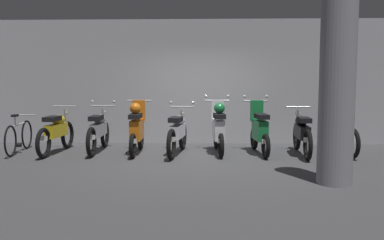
{
  "coord_description": "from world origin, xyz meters",
  "views": [
    {
      "loc": [
        0.23,
        -8.9,
        1.73
      ],
      "look_at": [
        -0.14,
        0.67,
        0.75
      ],
      "focal_mm": 40.61,
      "sensor_mm": 36.0,
      "label": 1
    }
  ],
  "objects_px": {
    "motorbike_slot_5": "(259,130)",
    "motorbike_slot_7": "(340,131)",
    "motorbike_slot_0": "(56,131)",
    "motorbike_slot_3": "(178,132)",
    "bicycle": "(19,137)",
    "motorbike_slot_6": "(302,133)",
    "support_pillar": "(337,86)",
    "motorbike_slot_4": "(218,128)",
    "motorbike_slot_1": "(99,130)",
    "motorbike_slot_2": "(137,128)"
  },
  "relations": [
    {
      "from": "motorbike_slot_5",
      "to": "motorbike_slot_7",
      "type": "height_order",
      "value": "motorbike_slot_5"
    },
    {
      "from": "motorbike_slot_0",
      "to": "motorbike_slot_3",
      "type": "height_order",
      "value": "motorbike_slot_3"
    },
    {
      "from": "motorbike_slot_7",
      "to": "bicycle",
      "type": "distance_m",
      "value": 7.22
    },
    {
      "from": "bicycle",
      "to": "motorbike_slot_7",
      "type": "bearing_deg",
      "value": 1.82
    },
    {
      "from": "motorbike_slot_6",
      "to": "support_pillar",
      "type": "xyz_separation_m",
      "value": [
        -0.02,
        -2.56,
        1.08
      ]
    },
    {
      "from": "motorbike_slot_0",
      "to": "motorbike_slot_4",
      "type": "bearing_deg",
      "value": 1.72
    },
    {
      "from": "motorbike_slot_0",
      "to": "motorbike_slot_3",
      "type": "xyz_separation_m",
      "value": [
        2.73,
        -0.06,
        0.0
      ]
    },
    {
      "from": "motorbike_slot_3",
      "to": "motorbike_slot_6",
      "type": "height_order",
      "value": "motorbike_slot_3"
    },
    {
      "from": "motorbike_slot_1",
      "to": "motorbike_slot_7",
      "type": "height_order",
      "value": "same"
    },
    {
      "from": "motorbike_slot_3",
      "to": "motorbike_slot_6",
      "type": "relative_size",
      "value": 1.0
    },
    {
      "from": "motorbike_slot_7",
      "to": "motorbike_slot_2",
      "type": "bearing_deg",
      "value": -177.22
    },
    {
      "from": "motorbike_slot_1",
      "to": "motorbike_slot_0",
      "type": "bearing_deg",
      "value": -168.44
    },
    {
      "from": "motorbike_slot_3",
      "to": "motorbike_slot_2",
      "type": "bearing_deg",
      "value": 176.02
    },
    {
      "from": "support_pillar",
      "to": "motorbike_slot_7",
      "type": "bearing_deg",
      "value": 71.8
    },
    {
      "from": "motorbike_slot_4",
      "to": "motorbike_slot_5",
      "type": "relative_size",
      "value": 1.0
    },
    {
      "from": "motorbike_slot_2",
      "to": "motorbike_slot_7",
      "type": "height_order",
      "value": "motorbike_slot_2"
    },
    {
      "from": "motorbike_slot_4",
      "to": "support_pillar",
      "type": "relative_size",
      "value": 0.53
    },
    {
      "from": "motorbike_slot_2",
      "to": "motorbike_slot_6",
      "type": "xyz_separation_m",
      "value": [
        3.64,
        -0.04,
        -0.08
      ]
    },
    {
      "from": "motorbike_slot_1",
      "to": "motorbike_slot_2",
      "type": "xyz_separation_m",
      "value": [
        0.91,
        -0.18,
        0.07
      ]
    },
    {
      "from": "motorbike_slot_1",
      "to": "motorbike_slot_3",
      "type": "height_order",
      "value": "same"
    },
    {
      "from": "motorbike_slot_0",
      "to": "motorbike_slot_4",
      "type": "distance_m",
      "value": 3.63
    },
    {
      "from": "motorbike_slot_0",
      "to": "motorbike_slot_2",
      "type": "xyz_separation_m",
      "value": [
        1.82,
        0.0,
        0.08
      ]
    },
    {
      "from": "bicycle",
      "to": "support_pillar",
      "type": "distance_m",
      "value": 6.9
    },
    {
      "from": "motorbike_slot_6",
      "to": "bicycle",
      "type": "height_order",
      "value": "motorbike_slot_6"
    },
    {
      "from": "bicycle",
      "to": "support_pillar",
      "type": "xyz_separation_m",
      "value": [
        6.29,
        -2.59,
        1.21
      ]
    },
    {
      "from": "motorbike_slot_0",
      "to": "motorbike_slot_6",
      "type": "xyz_separation_m",
      "value": [
        5.45,
        -0.04,
        0.0
      ]
    },
    {
      "from": "motorbike_slot_2",
      "to": "motorbike_slot_6",
      "type": "relative_size",
      "value": 0.86
    },
    {
      "from": "motorbike_slot_6",
      "to": "motorbike_slot_4",
      "type": "bearing_deg",
      "value": 175.45
    },
    {
      "from": "motorbike_slot_1",
      "to": "motorbike_slot_3",
      "type": "xyz_separation_m",
      "value": [
        1.82,
        -0.25,
        0.0
      ]
    },
    {
      "from": "motorbike_slot_5",
      "to": "bicycle",
      "type": "height_order",
      "value": "motorbike_slot_5"
    },
    {
      "from": "motorbike_slot_5",
      "to": "bicycle",
      "type": "relative_size",
      "value": 0.97
    },
    {
      "from": "motorbike_slot_5",
      "to": "support_pillar",
      "type": "xyz_separation_m",
      "value": [
        0.89,
        -2.67,
        1.04
      ]
    },
    {
      "from": "motorbike_slot_5",
      "to": "motorbike_slot_4",
      "type": "bearing_deg",
      "value": 177.81
    },
    {
      "from": "motorbike_slot_4",
      "to": "motorbike_slot_5",
      "type": "xyz_separation_m",
      "value": [
        0.91,
        -0.03,
        -0.04
      ]
    },
    {
      "from": "bicycle",
      "to": "motorbike_slot_2",
      "type": "bearing_deg",
      "value": 0.18
    },
    {
      "from": "motorbike_slot_2",
      "to": "support_pillar",
      "type": "relative_size",
      "value": 0.53
    },
    {
      "from": "motorbike_slot_0",
      "to": "motorbike_slot_2",
      "type": "height_order",
      "value": "motorbike_slot_2"
    },
    {
      "from": "motorbike_slot_6",
      "to": "bicycle",
      "type": "distance_m",
      "value": 6.31
    },
    {
      "from": "motorbike_slot_4",
      "to": "support_pillar",
      "type": "distance_m",
      "value": 3.4
    },
    {
      "from": "support_pillar",
      "to": "motorbike_slot_5",
      "type": "bearing_deg",
      "value": 108.51
    },
    {
      "from": "motorbike_slot_3",
      "to": "motorbike_slot_6",
      "type": "distance_m",
      "value": 2.72
    },
    {
      "from": "motorbike_slot_2",
      "to": "motorbike_slot_4",
      "type": "height_order",
      "value": "motorbike_slot_4"
    },
    {
      "from": "motorbike_slot_0",
      "to": "motorbike_slot_1",
      "type": "relative_size",
      "value": 1.0
    },
    {
      "from": "motorbike_slot_1",
      "to": "bicycle",
      "type": "bearing_deg",
      "value": -173.75
    },
    {
      "from": "motorbike_slot_2",
      "to": "motorbike_slot_4",
      "type": "distance_m",
      "value": 1.82
    },
    {
      "from": "motorbike_slot_5",
      "to": "motorbike_slot_7",
      "type": "relative_size",
      "value": 0.86
    },
    {
      "from": "motorbike_slot_6",
      "to": "motorbike_slot_3",
      "type": "bearing_deg",
      "value": -179.43
    },
    {
      "from": "motorbike_slot_2",
      "to": "motorbike_slot_5",
      "type": "bearing_deg",
      "value": 1.55
    },
    {
      "from": "support_pillar",
      "to": "motorbike_slot_4",
      "type": "bearing_deg",
      "value": 123.65
    },
    {
      "from": "motorbike_slot_1",
      "to": "motorbike_slot_4",
      "type": "xyz_separation_m",
      "value": [
        2.72,
        -0.08,
        0.08
      ]
    }
  ]
}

